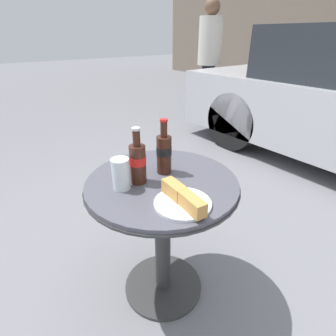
{
  "coord_description": "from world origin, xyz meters",
  "views": [
    {
      "loc": [
        0.84,
        -0.61,
        1.3
      ],
      "look_at": [
        0.0,
        0.03,
        0.76
      ],
      "focal_mm": 28.0,
      "sensor_mm": 36.0,
      "label": 1
    }
  ],
  "objects_px": {
    "drinking_glass": "(121,175)",
    "lunch_plate_near": "(183,200)",
    "bistro_table": "(162,214)",
    "cola_bottle_right": "(138,162)",
    "cola_bottle_left": "(164,152)",
    "pedestrian": "(209,55)"
  },
  "relations": [
    {
      "from": "bistro_table",
      "to": "cola_bottle_right",
      "type": "distance_m",
      "value": 0.31
    },
    {
      "from": "cola_bottle_right",
      "to": "pedestrian",
      "type": "height_order",
      "value": "pedestrian"
    },
    {
      "from": "bistro_table",
      "to": "pedestrian",
      "type": "relative_size",
      "value": 0.4
    },
    {
      "from": "cola_bottle_right",
      "to": "pedestrian",
      "type": "bearing_deg",
      "value": 129.92
    },
    {
      "from": "cola_bottle_left",
      "to": "lunch_plate_near",
      "type": "height_order",
      "value": "cola_bottle_left"
    },
    {
      "from": "bistro_table",
      "to": "cola_bottle_left",
      "type": "distance_m",
      "value": 0.31
    },
    {
      "from": "lunch_plate_near",
      "to": "cola_bottle_right",
      "type": "bearing_deg",
      "value": -171.31
    },
    {
      "from": "cola_bottle_left",
      "to": "cola_bottle_right",
      "type": "height_order",
      "value": "cola_bottle_left"
    },
    {
      "from": "cola_bottle_left",
      "to": "drinking_glass",
      "type": "xyz_separation_m",
      "value": [
        0.01,
        -0.23,
        -0.04
      ]
    },
    {
      "from": "drinking_glass",
      "to": "lunch_plate_near",
      "type": "relative_size",
      "value": 0.57
    },
    {
      "from": "cola_bottle_left",
      "to": "pedestrian",
      "type": "distance_m",
      "value": 3.51
    },
    {
      "from": "bistro_table",
      "to": "cola_bottle_left",
      "type": "xyz_separation_m",
      "value": [
        -0.06,
        0.05,
        0.3
      ]
    },
    {
      "from": "cola_bottle_left",
      "to": "cola_bottle_right",
      "type": "xyz_separation_m",
      "value": [
        0.01,
        -0.15,
        -0.0
      ]
    },
    {
      "from": "lunch_plate_near",
      "to": "bistro_table",
      "type": "bearing_deg",
      "value": 165.57
    },
    {
      "from": "lunch_plate_near",
      "to": "pedestrian",
      "type": "xyz_separation_m",
      "value": [
        -2.58,
        2.73,
        0.27
      ]
    },
    {
      "from": "cola_bottle_right",
      "to": "lunch_plate_near",
      "type": "relative_size",
      "value": 1.06
    },
    {
      "from": "cola_bottle_left",
      "to": "pedestrian",
      "type": "height_order",
      "value": "pedestrian"
    },
    {
      "from": "drinking_glass",
      "to": "lunch_plate_near",
      "type": "height_order",
      "value": "drinking_glass"
    },
    {
      "from": "cola_bottle_left",
      "to": "drinking_glass",
      "type": "distance_m",
      "value": 0.24
    },
    {
      "from": "bistro_table",
      "to": "lunch_plate_near",
      "type": "xyz_separation_m",
      "value": [
        0.21,
        -0.05,
        0.22
      ]
    },
    {
      "from": "bistro_table",
      "to": "cola_bottle_left",
      "type": "bearing_deg",
      "value": 135.95
    },
    {
      "from": "bistro_table",
      "to": "drinking_glass",
      "type": "xyz_separation_m",
      "value": [
        -0.05,
        -0.18,
        0.26
      ]
    }
  ]
}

